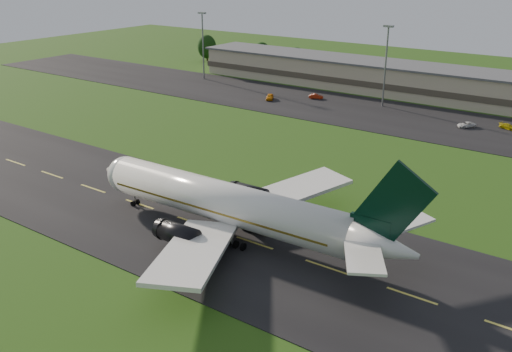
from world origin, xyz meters
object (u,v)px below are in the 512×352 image
Objects in this scene: light_mast_west at (203,38)px; light_mast_centre at (386,57)px; terminal at (412,81)px; service_vehicle_d at (508,127)px; service_vehicle_c at (466,125)px; service_vehicle_b at (316,96)px; service_vehicle_a at (270,97)px; airliner at (230,205)px.

light_mast_west and light_mast_centre have the same top height.
service_vehicle_d is (30.06, -19.50, -3.31)m from terminal.
terminal is 32.30m from service_vehicle_c.
light_mast_west is 5.40× the size of service_vehicle_b.
light_mast_centre is at bearing -159.29° from service_vehicle_c.
service_vehicle_c is (23.44, -7.19, -12.05)m from light_mast_centre.
service_vehicle_a is 51.10m from service_vehicle_c.
terminal reaches higher than service_vehicle_b.
service_vehicle_a is 12.56m from service_vehicle_b.
terminal is 32.88× the size of service_vehicle_a.
light_mast_west is 92.32m from service_vehicle_d.
service_vehicle_d is (31.47, -3.31, -12.05)m from light_mast_centre.
service_vehicle_b is (-17.96, -2.85, -12.02)m from light_mast_centre.
service_vehicle_b is at bearing 110.20° from airliner.
service_vehicle_c reaches higher than service_vehicle_d.
service_vehicle_b is (-19.37, -19.03, -3.27)m from terminal.
airliner is at bearing -83.14° from terminal.
light_mast_centre reaches higher than service_vehicle_b.
light_mast_centre is 27.32m from service_vehicle_c.
service_vehicle_d is (18.50, 76.66, -3.98)m from airliner.
light_mast_west is at bearing 180.00° from light_mast_centre.
service_vehicle_c is at bearing -46.69° from terminal.
airliner is 108.56m from light_mast_west.
service_vehicle_b is 41.63m from service_vehicle_c.
light_mast_west is at bearing -165.24° from terminal.
service_vehicle_c is 8.91m from service_vehicle_d.
light_mast_centre is at bearing 97.56° from airliner.
light_mast_centre is at bearing -7.01° from service_vehicle_a.
service_vehicle_b is (42.04, -2.85, -12.02)m from light_mast_west.
airliner is at bearing -80.79° from light_mast_centre.
light_mast_west reaches higher than service_vehicle_b.
service_vehicle_a is (32.49, -11.00, -11.89)m from light_mast_west.
service_vehicle_c is (50.95, 3.81, -0.16)m from service_vehicle_a.
light_mast_centre is at bearing 0.00° from light_mast_west.
service_vehicle_c is at bearing -4.93° from light_mast_west.
service_vehicle_a is (-27.51, -11.00, -11.89)m from light_mast_centre.
terminal is 7.13× the size of light_mast_centre.
airliner is 2.52× the size of light_mast_centre.
airliner reaches higher than terminal.
light_mast_west is at bearing 64.77° from service_vehicle_b.
light_mast_centre is 4.80× the size of service_vehicle_c.
airliner is at bearing -88.40° from service_vehicle_a.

